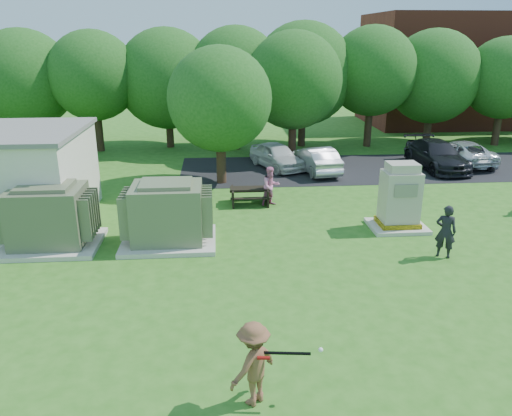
{
  "coord_description": "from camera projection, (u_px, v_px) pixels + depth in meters",
  "views": [
    {
      "loc": [
        -1.15,
        -10.69,
        6.38
      ],
      "look_at": [
        0.0,
        4.0,
        1.3
      ],
      "focal_mm": 35.0,
      "sensor_mm": 36.0,
      "label": 1
    }
  ],
  "objects": [
    {
      "name": "batter",
      "position": [
        253.0,
        364.0,
        8.94
      ],
      "size": [
        1.19,
        1.16,
        1.64
      ],
      "primitive_type": "imported",
      "rotation": [
        0.0,
        0.0,
        3.87
      ],
      "color": "brown",
      "rests_on": "ground"
    },
    {
      "name": "car_dark",
      "position": [
        437.0,
        155.0,
        25.27
      ],
      "size": [
        2.15,
        4.84,
        1.38
      ],
      "primitive_type": "imported",
      "rotation": [
        0.0,
        0.0,
        0.05
      ],
      "color": "black",
      "rests_on": "ground"
    },
    {
      "name": "ground",
      "position": [
        269.0,
        311.0,
        12.24
      ],
      "size": [
        120.0,
        120.0,
        0.0
      ],
      "primitive_type": "plane",
      "color": "#2D6619",
      "rests_on": "ground"
    },
    {
      "name": "transformer_right",
      "position": [
        168.0,
        215.0,
        15.95
      ],
      "size": [
        3.0,
        2.4,
        2.07
      ],
      "color": "beige",
      "rests_on": "ground"
    },
    {
      "name": "parking_strip",
      "position": [
        378.0,
        168.0,
        25.48
      ],
      "size": [
        20.0,
        6.0,
        0.01
      ],
      "primitive_type": "cube",
      "color": "#232326",
      "rests_on": "ground"
    },
    {
      "name": "car_silver_a",
      "position": [
        317.0,
        159.0,
        24.57
      ],
      "size": [
        1.87,
        4.03,
        1.28
      ],
      "primitive_type": "imported",
      "rotation": [
        0.0,
        0.0,
        3.28
      ],
      "color": "#B3B3B8",
      "rests_on": "ground"
    },
    {
      "name": "tree_row",
      "position": [
        267.0,
        78.0,
        28.45
      ],
      "size": [
        41.3,
        13.3,
        7.3
      ],
      "color": "#47301E",
      "rests_on": "ground"
    },
    {
      "name": "car_white",
      "position": [
        277.0,
        156.0,
        25.31
      ],
      "size": [
        2.87,
        4.08,
        1.29
      ],
      "primitive_type": "imported",
      "rotation": [
        0.0,
        0.0,
        0.4
      ],
      "color": "silver",
      "rests_on": "ground"
    },
    {
      "name": "brick_building",
      "position": [
        469.0,
        70.0,
        37.71
      ],
      "size": [
        15.0,
        8.0,
        8.0
      ],
      "primitive_type": "cube",
      "color": "maroon",
      "rests_on": "ground"
    },
    {
      "name": "person_by_generator",
      "position": [
        446.0,
        231.0,
        14.98
      ],
      "size": [
        0.72,
        0.63,
        1.66
      ],
      "primitive_type": "imported",
      "rotation": [
        0.0,
        0.0,
        2.65
      ],
      "color": "black",
      "rests_on": "ground"
    },
    {
      "name": "picnic_table",
      "position": [
        250.0,
        194.0,
        19.92
      ],
      "size": [
        1.58,
        1.18,
        0.68
      ],
      "color": "black",
      "rests_on": "ground"
    },
    {
      "name": "person_at_picnic",
      "position": [
        271.0,
        186.0,
        19.66
      ],
      "size": [
        0.92,
        0.83,
        1.56
      ],
      "primitive_type": "imported",
      "rotation": [
        0.0,
        0.0,
        0.37
      ],
      "color": "pink",
      "rests_on": "ground"
    },
    {
      "name": "transformer_left",
      "position": [
        49.0,
        218.0,
        15.68
      ],
      "size": [
        3.0,
        2.4,
        2.07
      ],
      "color": "beige",
      "rests_on": "ground"
    },
    {
      "name": "generator_cabinet",
      "position": [
        399.0,
        200.0,
        17.2
      ],
      "size": [
        1.93,
        1.58,
        2.35
      ],
      "color": "beige",
      "rests_on": "ground"
    },
    {
      "name": "car_silver_b",
      "position": [
        460.0,
        152.0,
        26.15
      ],
      "size": [
        2.46,
        4.64,
        1.24
      ],
      "primitive_type": "imported",
      "rotation": [
        0.0,
        0.0,
        3.23
      ],
      "color": "silver",
      "rests_on": "ground"
    },
    {
      "name": "batting_equipment",
      "position": [
        288.0,
        354.0,
        8.81
      ],
      "size": [
        1.21,
        0.3,
        0.11
      ],
      "color": "black",
      "rests_on": "ground"
    }
  ]
}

